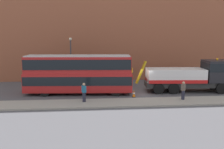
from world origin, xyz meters
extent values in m
plane|color=#4C4C51|center=(0.00, 0.00, 0.00)|extent=(120.00, 120.00, 0.00)
cube|color=gray|center=(0.00, -4.20, 0.07)|extent=(60.00, 2.80, 0.15)
cube|color=#935138|center=(0.00, 8.48, 8.00)|extent=(60.00, 1.20, 16.00)
cube|color=#2D2D2D|center=(5.33, 0.02, 0.85)|extent=(9.14, 2.87, 0.55)
cube|color=black|center=(8.52, -0.22, 2.28)|extent=(2.79, 2.79, 2.30)
cube|color=black|center=(8.52, -0.22, 2.73)|extent=(2.81, 2.81, 0.90)
cube|color=silver|center=(4.03, 0.12, 1.83)|extent=(6.28, 3.05, 1.40)
cube|color=red|center=(4.03, 0.12, 1.31)|extent=(6.28, 3.10, 0.36)
cylinder|color=#B79914|center=(0.33, 0.39, 2.13)|extent=(1.25, 0.37, 2.52)
sphere|color=orange|center=(8.52, -0.22, 3.55)|extent=(0.24, 0.24, 0.24)
cylinder|color=black|center=(8.70, 0.88, 0.58)|extent=(1.18, 0.43, 1.16)
cylinder|color=black|center=(8.54, -1.33, 0.58)|extent=(1.18, 0.43, 1.16)
cylinder|color=black|center=(3.72, 1.25, 0.58)|extent=(1.18, 0.43, 1.16)
cylinder|color=black|center=(3.55, -0.96, 0.58)|extent=(1.18, 0.43, 1.16)
cylinder|color=black|center=(2.12, 1.37, 0.58)|extent=(1.18, 0.43, 1.16)
cylinder|color=black|center=(1.96, -0.84, 0.58)|extent=(1.18, 0.43, 1.16)
cube|color=#AD1E1E|center=(-6.33, 0.02, 1.29)|extent=(11.16, 3.31, 1.90)
cube|color=#AD1E1E|center=(-6.33, 0.02, 3.09)|extent=(10.93, 3.19, 1.70)
cube|color=black|center=(-6.33, 0.02, 1.54)|extent=(11.05, 3.35, 0.90)
cube|color=black|center=(-6.33, 0.02, 3.19)|extent=(10.83, 3.34, 1.00)
cube|color=#B2B2B2|center=(-6.33, 0.02, 4.00)|extent=(10.70, 3.08, 0.12)
cube|color=yellow|center=(-0.83, -0.39, 2.54)|extent=(0.17, 1.50, 0.44)
cylinder|color=black|center=(-2.36, 0.81, 0.52)|extent=(1.06, 0.38, 1.04)
cylinder|color=black|center=(-2.52, -1.35, 0.52)|extent=(1.06, 0.38, 1.04)
cylinder|color=black|center=(-9.54, 1.34, 0.52)|extent=(1.06, 0.38, 1.04)
cylinder|color=black|center=(-9.70, -0.81, 0.52)|extent=(1.06, 0.38, 1.04)
cylinder|color=#232333|center=(-5.71, -3.82, 0.57)|extent=(0.42, 0.42, 0.85)
cube|color=#1E6084|center=(-5.71, -3.82, 1.31)|extent=(0.44, 0.48, 0.62)
sphere|color=tan|center=(-5.71, -3.82, 1.74)|extent=(0.24, 0.24, 0.24)
cylinder|color=#232333|center=(3.41, -3.88, 0.57)|extent=(0.42, 0.42, 0.85)
cube|color=brown|center=(3.41, -3.88, 1.31)|extent=(0.47, 0.46, 0.62)
sphere|color=tan|center=(3.41, -3.88, 1.74)|extent=(0.24, 0.24, 0.24)
cone|color=orange|center=(-0.84, -1.93, 0.36)|extent=(0.32, 0.32, 0.72)
cylinder|color=white|center=(-0.84, -1.93, 0.40)|extent=(0.21, 0.21, 0.10)
cube|color=black|center=(-0.84, -1.93, 0.02)|extent=(0.36, 0.36, 0.04)
cylinder|color=#38383D|center=(-7.55, 6.28, 2.75)|extent=(0.16, 0.16, 5.50)
sphere|color=#EAE5C6|center=(-7.55, 6.28, 5.65)|extent=(0.36, 0.36, 0.36)
camera|label=1|loc=(-5.20, -25.34, 5.88)|focal=39.34mm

